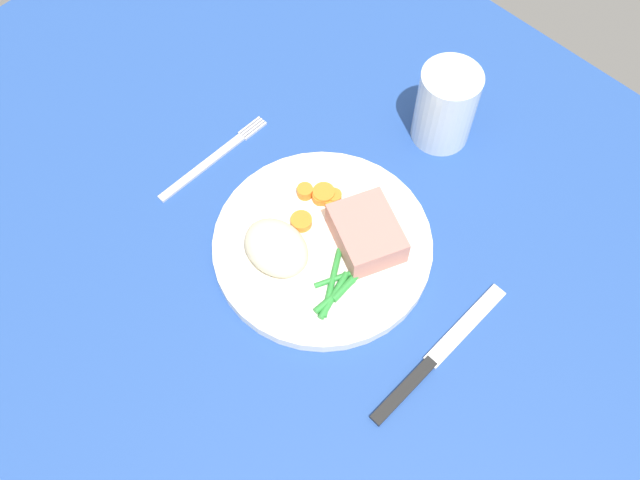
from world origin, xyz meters
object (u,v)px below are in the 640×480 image
dinner_plate (320,248)px  meat_portion (367,233)px  water_glass (445,110)px  knife (437,356)px  fork (213,159)px

dinner_plate → meat_portion: size_ratio=3.03×
dinner_plate → water_glass: water_glass is taller
meat_portion → knife: 15.14cm
water_glass → dinner_plate: bearing=-87.1°
knife → fork: bearing=-176.4°
knife → water_glass: 29.66cm
meat_portion → knife: size_ratio=0.40×
meat_portion → water_glass: bearing=103.6°
knife → water_glass: size_ratio=1.97×
dinner_plate → knife: size_ratio=1.21×
dinner_plate → meat_portion: meat_portion is taller
meat_portion → knife: meat_portion is taller
dinner_plate → meat_portion: (3.34, 3.90, 2.59)cm
meat_portion → water_glass: water_glass is taller
knife → dinner_plate: bearing=-177.3°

